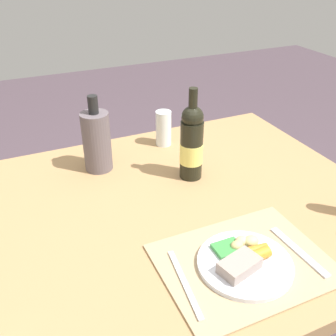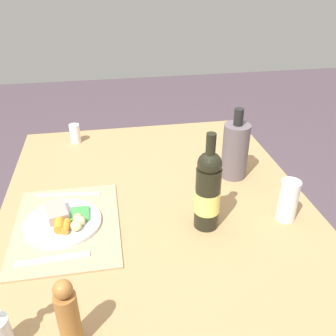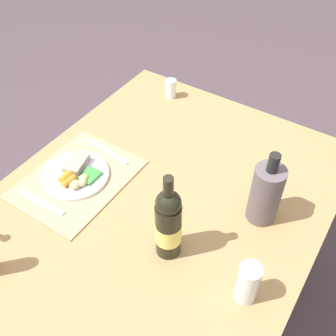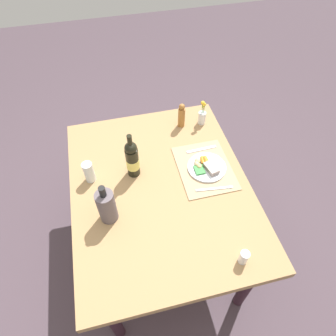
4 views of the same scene
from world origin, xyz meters
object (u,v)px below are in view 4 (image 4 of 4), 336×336
Objects in this scene: dining_table at (161,194)px; knife at (201,149)px; fork at (214,189)px; water_tumbler at (89,173)px; dinner_plate at (206,167)px; wine_bottle at (132,159)px; pepper_mill at (182,116)px; flower_vase at (202,116)px; cooler_bottle at (107,206)px; salt_shaker at (244,257)px.

knife is (0.22, -0.32, 0.09)m from dining_table.
fork is 1.58× the size of water_tumbler.
dining_table is at bearing 121.66° from knife.
dinner_plate is (0.06, -0.30, 0.10)m from dining_table.
fork is 0.70× the size of wine_bottle.
flower_vase is at bearing -93.54° from pepper_mill.
knife is 1.45× the size of water_tumbler.
fork is 0.61m from cooler_bottle.
salt_shaker is (-0.99, 0.11, -0.02)m from flower_vase.
pepper_mill is at bearing -63.06° from water_tumbler.
dining_table is 0.62m from salt_shaker.
fork is 1.13× the size of flower_vase.
dining_table is at bearing 151.67° from pepper_mill.
water_tumbler reaches higher than knife.
cooler_bottle reaches higher than dinner_plate.
fork is at bearing -1.11° from salt_shaker.
flower_vase is (0.33, -0.53, -0.06)m from wine_bottle.
wine_bottle is 3.71× the size of salt_shaker.
dining_table is at bearing 28.36° from salt_shaker.
flower_vase reaches higher than water_tumbler.
salt_shaker is 0.31× the size of cooler_bottle.
pepper_mill is 0.83m from cooler_bottle.
fork is 0.81× the size of cooler_bottle.
dining_table is 0.44m from water_tumbler.
fork is 1.18× the size of pepper_mill.
water_tumbler reaches higher than fork.
salt_shaker is at bearing -135.16° from water_tumbler.
pepper_mill reaches higher than knife.
salt_shaker is (-0.53, -0.29, 0.13)m from dining_table.
pepper_mill is (0.57, 0.04, 0.08)m from fork.
pepper_mill is 0.72m from water_tumbler.
dinner_plate is at bearing -1.24° from salt_shaker.
water_tumbler is at bearing 69.31° from dining_table.
cooler_bottle is (-0.27, 0.18, -0.02)m from wine_bottle.
dinner_plate is 0.15m from knife.
knife is 0.47m from wine_bottle.
dinner_plate is 1.22× the size of flower_vase.
dinner_plate is at bearing -173.74° from pepper_mill.
pepper_mill is at bearing 6.26° from dinner_plate.
dining_table is 0.32m from fork.
knife is 1.09× the size of pepper_mill.
dining_table is 0.56m from pepper_mill.
wine_bottle reaches higher than dining_table.
water_tumbler is at bearing 116.94° from pepper_mill.
knife is 0.28m from pepper_mill.
cooler_bottle is (-0.28, -0.08, 0.05)m from water_tumbler.
salt_shaker is (-1.00, -0.03, -0.05)m from pepper_mill.
flower_vase is at bearing -58.21° from wine_bottle.
wine_bottle is at bearing 97.79° from knife.
wine_bottle is at bearing 32.13° from salt_shaker.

